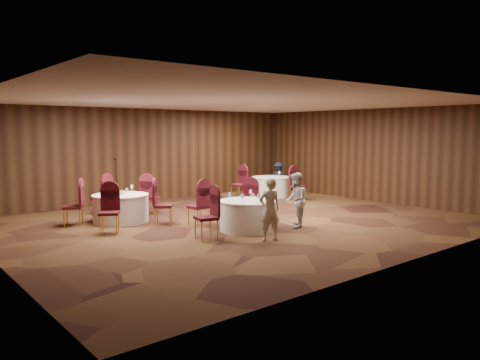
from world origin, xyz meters
TOP-DOWN VIEW (x-y plane):
  - ground at (0.00, 0.00)m, footprint 12.00×12.00m
  - room_shell at (0.00, 0.00)m, footprint 12.00×12.00m
  - table_main at (-0.52, -0.99)m, footprint 1.41×1.41m
  - table_left at (-2.46, 2.02)m, footprint 1.49×1.49m
  - table_right at (4.00, 3.00)m, footprint 1.46×1.46m
  - chairs_main at (-0.88, -0.34)m, footprint 2.88×1.98m
  - chairs_left at (-2.48, 2.00)m, footprint 3.04×3.19m
  - chairs_right at (3.45, 2.58)m, footprint 1.88×2.23m
  - tabletop_main at (-0.37, -1.08)m, footprint 1.14×1.07m
  - tabletop_left at (-2.45, 2.02)m, footprint 0.82×0.82m
  - tabletop_right at (4.21, 2.79)m, footprint 0.08×0.08m
  - mic_stand at (-1.88, 3.54)m, footprint 0.24×0.24m
  - woman_a at (-0.86, -2.13)m, footprint 0.59×0.48m
  - woman_b at (0.65, -1.47)m, footprint 0.85×0.85m
  - man_c at (5.07, 3.73)m, footprint 0.83×0.90m

SIDE VIEW (x-z plane):
  - ground at x=0.00m, z-range 0.00..0.00m
  - table_main at x=-0.52m, z-range 0.01..0.75m
  - table_left at x=-2.46m, z-range 0.01..0.75m
  - table_right at x=4.00m, z-range 0.01..0.75m
  - mic_stand at x=-1.88m, z-range -0.34..1.28m
  - chairs_main at x=-0.88m, z-range 0.00..1.00m
  - chairs_left at x=-2.48m, z-range 0.00..1.00m
  - chairs_right at x=3.45m, z-range 0.00..1.00m
  - man_c at x=5.07m, z-range 0.00..1.21m
  - woman_b at x=0.65m, z-range 0.00..1.39m
  - woman_a at x=-0.86m, z-range 0.00..1.41m
  - tabletop_left at x=-2.45m, z-range 0.71..0.93m
  - tabletop_main at x=-0.37m, z-range 0.74..0.95m
  - tabletop_right at x=4.21m, z-range 0.79..1.01m
  - room_shell at x=0.00m, z-range -4.04..7.96m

